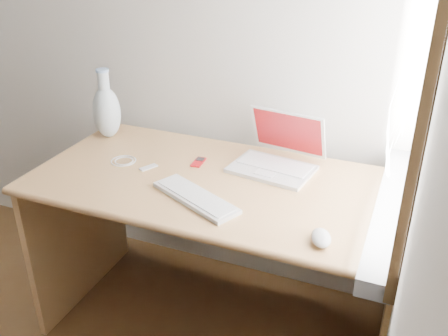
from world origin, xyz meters
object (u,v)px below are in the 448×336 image
at_px(laptop, 275,155).
at_px(vase, 107,110).
at_px(desk, 225,217).
at_px(external_keyboard, 195,197).

height_order(laptop, vase, vase).
relative_size(desk, laptop, 4.14).
bearing_deg(desk, laptop, 32.29).
bearing_deg(laptop, external_keyboard, -108.56).
bearing_deg(external_keyboard, laptop, 88.49).
distance_m(laptop, vase, 0.82).
height_order(desk, external_keyboard, external_keyboard).
bearing_deg(laptop, desk, -139.39).
distance_m(desk, laptop, 0.35).
relative_size(desk, external_keyboard, 3.77).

